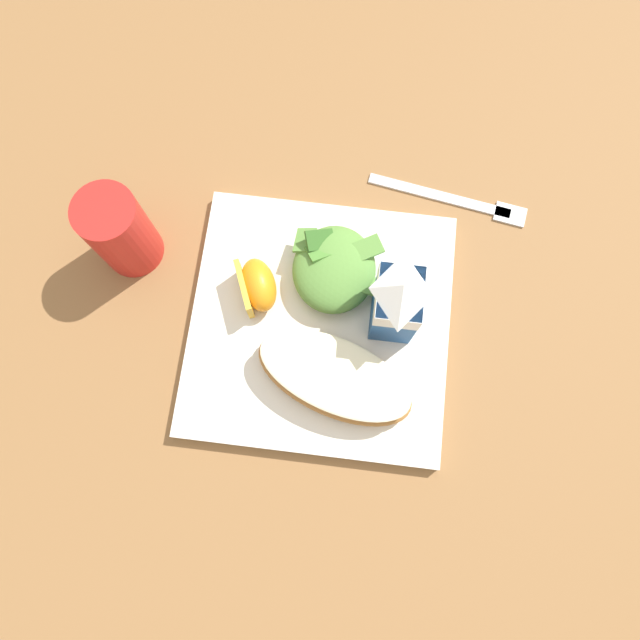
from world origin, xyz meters
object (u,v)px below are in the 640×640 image
Objects in this scene: white_plate at (320,324)px; drinking_red_cup at (120,232)px; green_salad_pile at (334,269)px; metal_fork at (460,201)px; milk_carton at (397,301)px; cheesy_pizza_bread at (334,377)px; orange_wedge_front at (257,285)px.

white_plate is 0.24m from drinking_red_cup.
drinking_red_cup is (-0.06, -0.22, 0.05)m from white_plate.
green_salad_pile is 0.93× the size of drinking_red_cup.
green_salad_pile is 0.53× the size of metal_fork.
milk_carton reaches higher than green_salad_pile.
cheesy_pizza_bread is 0.13m from orange_wedge_front.
green_salad_pile is at bearing 171.22° from white_plate.
white_plate is 0.08m from orange_wedge_front.
metal_fork is 0.39m from drinking_red_cup.
cheesy_pizza_bread is 1.73× the size of drinking_red_cup.
orange_wedge_front is (-0.01, -0.15, -0.04)m from milk_carton.
green_salad_pile is 0.91× the size of milk_carton.
cheesy_pizza_bread is at bearing 20.21° from white_plate.
milk_carton is (-0.08, 0.05, 0.04)m from cheesy_pizza_bread.
green_salad_pile is at bearing 109.70° from orange_wedge_front.
metal_fork is at bearing 123.24° from orange_wedge_front.
white_plate is 2.80× the size of green_salad_pile.
green_salad_pile is (-0.06, 0.01, 0.03)m from white_plate.
milk_carton is at bearing 101.75° from white_plate.
metal_fork is (-0.15, 0.07, -0.07)m from milk_carton.
green_salad_pile is at bearing -173.30° from cheesy_pizza_bread.
cheesy_pizza_bread is 0.26m from metal_fork.
drinking_red_cup is at bearing -105.99° from white_plate.
milk_carton is 0.58× the size of metal_fork.
metal_fork is 1.75× the size of drinking_red_cup.
green_salad_pile is 1.44× the size of orange_wedge_front.
drinking_red_cup reaches higher than cheesy_pizza_bread.
green_salad_pile is at bearing -121.09° from milk_carton.
drinking_red_cup is at bearing -99.17° from milk_carton.
green_salad_pile is 0.23m from drinking_red_cup.
cheesy_pizza_bread is (0.06, 0.02, 0.03)m from white_plate.
metal_fork is at bearing 155.37° from milk_carton.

